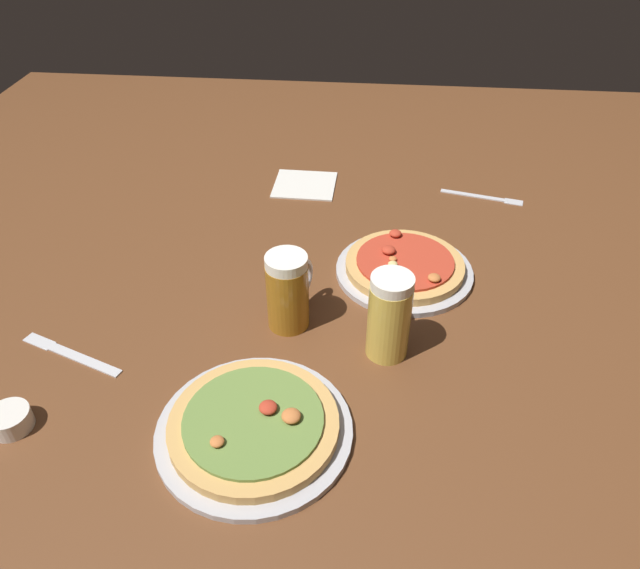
{
  "coord_description": "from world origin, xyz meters",
  "views": [
    {
      "loc": [
        0.09,
        -0.93,
        0.76
      ],
      "look_at": [
        0.0,
        0.0,
        0.02
      ],
      "focal_mm": 33.59,
      "sensor_mm": 36.0,
      "label": 1
    }
  ],
  "objects_px": {
    "pizza_plate_far": "(404,267)",
    "napkin_folded": "(305,184)",
    "beer_mug_amber": "(389,315)",
    "pizza_plate_near": "(254,427)",
    "fork_left": "(484,197)",
    "knife_right": "(71,354)",
    "ramekin_sauce": "(10,420)",
    "beer_mug_dark": "(289,291)"
  },
  "relations": [
    {
      "from": "beer_mug_dark",
      "to": "beer_mug_amber",
      "type": "xyz_separation_m",
      "value": [
        0.18,
        -0.06,
        0.01
      ]
    },
    {
      "from": "napkin_folded",
      "to": "fork_left",
      "type": "relative_size",
      "value": 0.77
    },
    {
      "from": "pizza_plate_near",
      "to": "fork_left",
      "type": "height_order",
      "value": "pizza_plate_near"
    },
    {
      "from": "ramekin_sauce",
      "to": "fork_left",
      "type": "xyz_separation_m",
      "value": [
        0.82,
        0.8,
        -0.01
      ]
    },
    {
      "from": "pizza_plate_far",
      "to": "napkin_folded",
      "type": "distance_m",
      "value": 0.44
    },
    {
      "from": "napkin_folded",
      "to": "pizza_plate_far",
      "type": "bearing_deg",
      "value": -54.88
    },
    {
      "from": "pizza_plate_near",
      "to": "napkin_folded",
      "type": "bearing_deg",
      "value": 90.98
    },
    {
      "from": "knife_right",
      "to": "pizza_plate_near",
      "type": "bearing_deg",
      "value": -21.14
    },
    {
      "from": "pizza_plate_near",
      "to": "fork_left",
      "type": "bearing_deg",
      "value": 60.27
    },
    {
      "from": "pizza_plate_far",
      "to": "knife_right",
      "type": "bearing_deg",
      "value": -153.32
    },
    {
      "from": "pizza_plate_far",
      "to": "ramekin_sauce",
      "type": "bearing_deg",
      "value": -143.31
    },
    {
      "from": "pizza_plate_far",
      "to": "beer_mug_dark",
      "type": "relative_size",
      "value": 1.86
    },
    {
      "from": "beer_mug_dark",
      "to": "beer_mug_amber",
      "type": "height_order",
      "value": "beer_mug_amber"
    },
    {
      "from": "fork_left",
      "to": "knife_right",
      "type": "bearing_deg",
      "value": -141.51
    },
    {
      "from": "beer_mug_amber",
      "to": "knife_right",
      "type": "distance_m",
      "value": 0.57
    },
    {
      "from": "beer_mug_amber",
      "to": "pizza_plate_far",
      "type": "bearing_deg",
      "value": 81.22
    },
    {
      "from": "beer_mug_amber",
      "to": "fork_left",
      "type": "xyz_separation_m",
      "value": [
        0.24,
        0.57,
        -0.08
      ]
    },
    {
      "from": "fork_left",
      "to": "napkin_folded",
      "type": "bearing_deg",
      "value": 177.51
    },
    {
      "from": "pizza_plate_near",
      "to": "beer_mug_amber",
      "type": "height_order",
      "value": "beer_mug_amber"
    },
    {
      "from": "ramekin_sauce",
      "to": "napkin_folded",
      "type": "relative_size",
      "value": 0.42
    },
    {
      "from": "pizza_plate_near",
      "to": "ramekin_sauce",
      "type": "xyz_separation_m",
      "value": [
        -0.38,
        -0.02,
        0.0
      ]
    },
    {
      "from": "knife_right",
      "to": "beer_mug_dark",
      "type": "bearing_deg",
      "value": 18.49
    },
    {
      "from": "pizza_plate_near",
      "to": "beer_mug_amber",
      "type": "distance_m",
      "value": 0.3
    },
    {
      "from": "pizza_plate_far",
      "to": "napkin_folded",
      "type": "height_order",
      "value": "pizza_plate_far"
    },
    {
      "from": "fork_left",
      "to": "ramekin_sauce",
      "type": "bearing_deg",
      "value": -135.91
    },
    {
      "from": "beer_mug_amber",
      "to": "napkin_folded",
      "type": "height_order",
      "value": "beer_mug_amber"
    },
    {
      "from": "ramekin_sauce",
      "to": "fork_left",
      "type": "distance_m",
      "value": 1.14
    },
    {
      "from": "pizza_plate_far",
      "to": "napkin_folded",
      "type": "bearing_deg",
      "value": 125.12
    },
    {
      "from": "beer_mug_dark",
      "to": "fork_left",
      "type": "relative_size",
      "value": 0.76
    },
    {
      "from": "pizza_plate_near",
      "to": "beer_mug_amber",
      "type": "relative_size",
      "value": 1.84
    },
    {
      "from": "pizza_plate_near",
      "to": "pizza_plate_far",
      "type": "bearing_deg",
      "value": 61.51
    },
    {
      "from": "pizza_plate_near",
      "to": "beer_mug_dark",
      "type": "bearing_deg",
      "value": 85.78
    },
    {
      "from": "napkin_folded",
      "to": "knife_right",
      "type": "height_order",
      "value": "napkin_folded"
    },
    {
      "from": "pizza_plate_far",
      "to": "napkin_folded",
      "type": "relative_size",
      "value": 1.82
    },
    {
      "from": "beer_mug_amber",
      "to": "fork_left",
      "type": "distance_m",
      "value": 0.62
    },
    {
      "from": "fork_left",
      "to": "knife_right",
      "type": "distance_m",
      "value": 1.02
    },
    {
      "from": "beer_mug_dark",
      "to": "beer_mug_amber",
      "type": "relative_size",
      "value": 0.92
    },
    {
      "from": "ramekin_sauce",
      "to": "knife_right",
      "type": "height_order",
      "value": "ramekin_sauce"
    },
    {
      "from": "fork_left",
      "to": "knife_right",
      "type": "height_order",
      "value": "same"
    },
    {
      "from": "beer_mug_amber",
      "to": "knife_right",
      "type": "relative_size",
      "value": 0.79
    },
    {
      "from": "napkin_folded",
      "to": "beer_mug_amber",
      "type": "bearing_deg",
      "value": -69.88
    },
    {
      "from": "knife_right",
      "to": "beer_mug_amber",
      "type": "bearing_deg",
      "value": 6.96
    }
  ]
}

